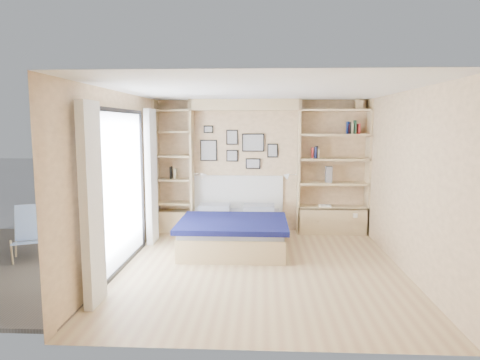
{
  "coord_description": "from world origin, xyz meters",
  "views": [
    {
      "loc": [
        0.01,
        -5.9,
        2.03
      ],
      "look_at": [
        -0.33,
        0.9,
        1.15
      ],
      "focal_mm": 32.0,
      "sensor_mm": 36.0,
      "label": 1
    }
  ],
  "objects": [
    {
      "name": "reading_lamps",
      "position": [
        -0.3,
        2.0,
        1.1
      ],
      "size": [
        1.92,
        0.12,
        0.15
      ],
      "color": "silver",
      "rests_on": "ground"
    },
    {
      "name": "deck_chair",
      "position": [
        -3.52,
        0.33,
        0.39
      ],
      "size": [
        0.78,
        0.93,
        0.81
      ],
      "rotation": [
        0.0,
        0.0,
        0.43
      ],
      "color": "tan",
      "rests_on": "ground"
    },
    {
      "name": "photo_gallery",
      "position": [
        -0.45,
        2.22,
        1.6
      ],
      "size": [
        1.48,
        0.02,
        0.82
      ],
      "color": "black",
      "rests_on": "ground"
    },
    {
      "name": "deck",
      "position": [
        -3.6,
        0.0,
        0.0
      ],
      "size": [
        3.2,
        4.0,
        0.05
      ],
      "primitive_type": "cube",
      "color": "brown",
      "rests_on": "ground"
    },
    {
      "name": "ground",
      "position": [
        0.0,
        0.0,
        0.0
      ],
      "size": [
        4.5,
        4.5,
        0.0
      ],
      "primitive_type": "plane",
      "color": "tan",
      "rests_on": "ground"
    },
    {
      "name": "bed",
      "position": [
        -0.44,
        1.14,
        0.28
      ],
      "size": [
        1.72,
        2.17,
        1.07
      ],
      "color": "tan",
      "rests_on": "ground"
    },
    {
      "name": "room_shell",
      "position": [
        -0.39,
        1.52,
        1.08
      ],
      "size": [
        4.5,
        4.5,
        4.5
      ],
      "color": "beige",
      "rests_on": "ground"
    },
    {
      "name": "shelf_decor",
      "position": [
        1.19,
        2.07,
        1.72
      ],
      "size": [
        3.58,
        0.23,
        2.03
      ],
      "color": "#A51E1E",
      "rests_on": "ground"
    }
  ]
}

